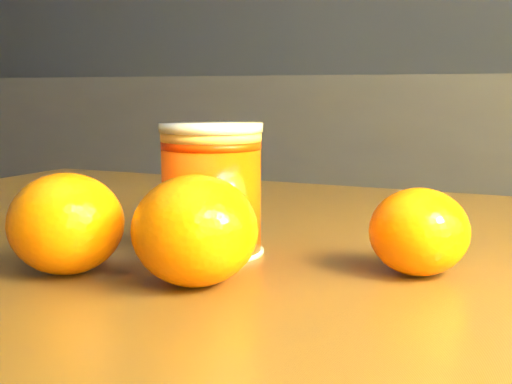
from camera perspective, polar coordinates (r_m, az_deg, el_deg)
The scene contains 6 objects.
kitchen_counter at distance 2.04m, azimuth -1.10°, elevation -3.60°, with size 3.15×0.60×0.90m, color #4F4E54.
table at distance 0.55m, azimuth 2.76°, elevation -14.95°, with size 1.12×0.87×0.76m.
juice_glass at distance 0.51m, azimuth -3.58°, elevation 0.20°, with size 0.07×0.07×0.09m.
orange_front at distance 0.43m, azimuth -4.91°, elevation -3.09°, with size 0.08×0.08×0.07m, color orange.
orange_back at distance 0.47m, azimuth 12.92°, elevation -3.11°, with size 0.06×0.06×0.06m, color orange.
orange_extra at distance 0.47m, azimuth -14.96°, elevation -2.45°, with size 0.07×0.07×0.07m, color orange.
Camera 1 is at (1.18, -0.16, 0.88)m, focal length 50.00 mm.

